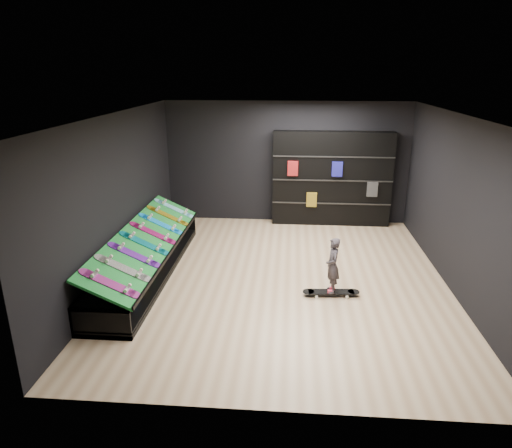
# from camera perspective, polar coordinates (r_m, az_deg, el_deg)

# --- Properties ---
(floor) EXTENTS (6.00, 7.00, 0.01)m
(floor) POSITION_cam_1_polar(r_m,az_deg,el_deg) (8.61, 3.23, -6.82)
(floor) COLOR tan
(floor) RESTS_ON ground
(ceiling) EXTENTS (6.00, 7.00, 0.01)m
(ceiling) POSITION_cam_1_polar(r_m,az_deg,el_deg) (7.80, 3.65, 13.46)
(ceiling) COLOR white
(ceiling) RESTS_ON ground
(wall_back) EXTENTS (6.00, 0.02, 3.00)m
(wall_back) POSITION_cam_1_polar(r_m,az_deg,el_deg) (11.48, 3.83, 7.64)
(wall_back) COLOR black
(wall_back) RESTS_ON ground
(wall_front) EXTENTS (6.00, 0.02, 3.00)m
(wall_front) POSITION_cam_1_polar(r_m,az_deg,el_deg) (4.81, 2.47, -8.78)
(wall_front) COLOR black
(wall_front) RESTS_ON ground
(wall_left) EXTENTS (0.02, 7.00, 3.00)m
(wall_left) POSITION_cam_1_polar(r_m,az_deg,el_deg) (8.66, -16.86, 3.13)
(wall_left) COLOR black
(wall_left) RESTS_ON ground
(wall_right) EXTENTS (0.02, 7.00, 3.00)m
(wall_right) POSITION_cam_1_polar(r_m,az_deg,el_deg) (8.57, 23.93, 2.13)
(wall_right) COLOR black
(wall_right) RESTS_ON ground
(display_rack) EXTENTS (0.90, 4.50, 0.50)m
(display_rack) POSITION_cam_1_polar(r_m,az_deg,el_deg) (8.92, -13.39, -4.64)
(display_rack) COLOR black
(display_rack) RESTS_ON ground
(turf_ramp) EXTENTS (0.92, 4.50, 0.46)m
(turf_ramp) POSITION_cam_1_polar(r_m,az_deg,el_deg) (8.74, -13.31, -1.88)
(turf_ramp) COLOR #106522
(turf_ramp) RESTS_ON display_rack
(back_shelving) EXTENTS (2.89, 0.34, 2.31)m
(back_shelving) POSITION_cam_1_polar(r_m,az_deg,el_deg) (11.42, 9.45, 5.60)
(back_shelving) COLOR black
(back_shelving) RESTS_ON ground
(floor_skateboard) EXTENTS (0.99, 0.29, 0.09)m
(floor_skateboard) POSITION_cam_1_polar(r_m,az_deg,el_deg) (8.07, 9.36, -8.56)
(floor_skateboard) COLOR black
(floor_skateboard) RESTS_ON ground
(child) EXTENTS (0.18, 0.24, 0.58)m
(child) POSITION_cam_1_polar(r_m,az_deg,el_deg) (7.93, 9.49, -6.40)
(child) COLOR black
(child) RESTS_ON floor_skateboard
(display_board_0) EXTENTS (0.93, 0.22, 0.50)m
(display_board_0) POSITION_cam_1_polar(r_m,az_deg,el_deg) (7.08, -17.79, -7.09)
(display_board_0) COLOR #2626BF
(display_board_0) RESTS_ON turf_ramp
(display_board_1) EXTENTS (0.93, 0.22, 0.50)m
(display_board_1) POSITION_cam_1_polar(r_m,az_deg,el_deg) (7.54, -16.28, -5.32)
(display_board_1) COLOR black
(display_board_1) RESTS_ON turf_ramp
(display_board_2) EXTENTS (0.93, 0.22, 0.50)m
(display_board_2) POSITION_cam_1_polar(r_m,az_deg,el_deg) (8.01, -14.95, -3.75)
(display_board_2) COLOR purple
(display_board_2) RESTS_ON turf_ramp
(display_board_3) EXTENTS (0.93, 0.22, 0.50)m
(display_board_3) POSITION_cam_1_polar(r_m,az_deg,el_deg) (8.48, -13.78, -2.36)
(display_board_3) COLOR #0C8C99
(display_board_3) RESTS_ON turf_ramp
(display_board_4) EXTENTS (0.93, 0.22, 0.50)m
(display_board_4) POSITION_cam_1_polar(r_m,az_deg,el_deg) (8.96, -12.73, -1.11)
(display_board_4) COLOR #E5198C
(display_board_4) RESTS_ON turf_ramp
(display_board_5) EXTENTS (0.93, 0.22, 0.50)m
(display_board_5) POSITION_cam_1_polar(r_m,az_deg,el_deg) (9.45, -11.79, 0.01)
(display_board_5) COLOR blue
(display_board_5) RESTS_ON turf_ramp
(display_board_6) EXTENTS (0.93, 0.22, 0.50)m
(display_board_6) POSITION_cam_1_polar(r_m,az_deg,el_deg) (9.95, -10.95, 1.02)
(display_board_6) COLOR yellow
(display_board_6) RESTS_ON turf_ramp
(display_board_7) EXTENTS (0.93, 0.22, 0.50)m
(display_board_7) POSITION_cam_1_polar(r_m,az_deg,el_deg) (10.45, -10.18, 1.93)
(display_board_7) COLOR #0CB2E5
(display_board_7) RESTS_ON turf_ramp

